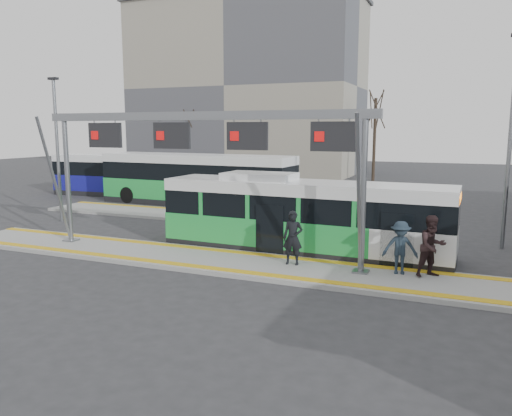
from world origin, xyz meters
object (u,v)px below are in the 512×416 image
Objects in this scene: passenger_c at (400,248)px; passenger_b at (432,246)px; hero_bus at (303,217)px; gantry at (199,141)px; passenger_a at (293,238)px.

passenger_b is at bearing -7.75° from passenger_c.
passenger_b is at bearing -20.89° from hero_bus.
passenger_c is (-0.95, -0.05, -0.12)m from passenger_b.
gantry is 7.61× the size of passenger_c.
passenger_c is at bearing -3.50° from passenger_a.
passenger_a reaches higher than passenger_c.
hero_bus reaches higher than passenger_c.
passenger_a is 4.48m from passenger_b.
passenger_a is 3.53m from passenger_c.
hero_bus is 5.70× the size of passenger_b.
passenger_a is (3.50, 0.13, -3.23)m from gantry.
passenger_b is 0.96m from passenger_c.
gantry is at bearing 174.70° from passenger_a.
passenger_b reaches higher than passenger_c.
gantry is at bearing 172.42° from passenger_c.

